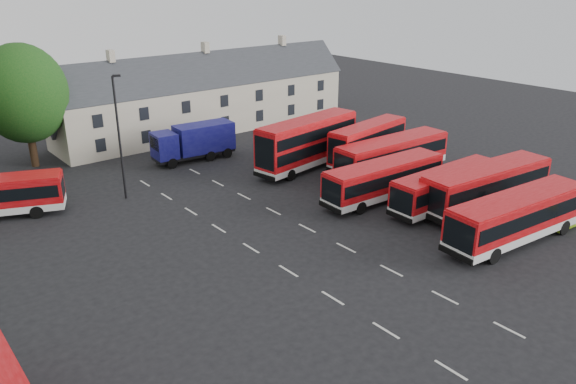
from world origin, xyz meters
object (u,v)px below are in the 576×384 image
Objects in this scene: bus_row_a at (518,214)px; box_truck at (195,141)px; bus_dd_south at (368,142)px; lamppost at (119,135)px; lime_car at (567,217)px.

bus_row_a is 30.57m from box_truck.
box_truck is at bearing 110.23° from bus_row_a.
bus_dd_south is 0.99× the size of lamppost.
bus_dd_south is 2.37× the size of lime_car.
lamppost is at bearing 131.00° from bus_row_a.
bus_row_a is 2.90× the size of lime_car.
bus_dd_south is 1.22× the size of box_truck.
bus_dd_south reaches higher than bus_row_a.
bus_dd_south is 22.82m from lamppost.
lime_car is 34.30m from lamppost.
lamppost is at bearing 154.70° from bus_dd_south.
box_truck is 33.25m from lime_car.
box_truck reaches higher than lime_car.
bus_row_a is 30.10m from lamppost.
box_truck is at bearing 28.55° from lamppost.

